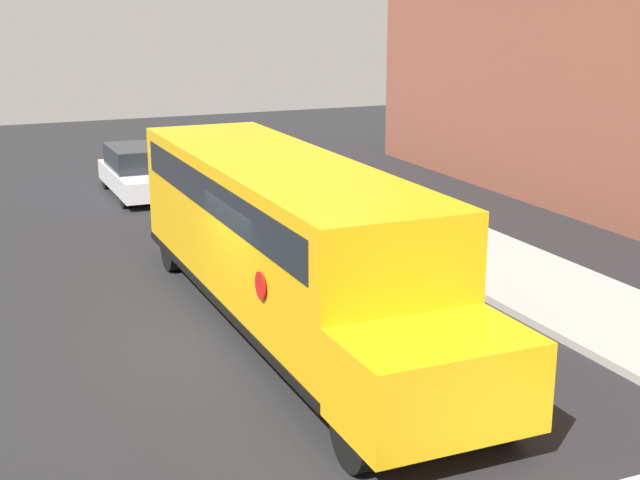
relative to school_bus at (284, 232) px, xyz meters
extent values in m
plane|color=black|center=(0.65, -0.97, -1.73)|extent=(60.00, 60.00, 0.00)
cube|color=#9E9E99|center=(0.65, 5.53, -1.65)|extent=(44.00, 3.00, 0.15)
cube|color=#EAA80F|center=(-0.34, 0.00, -0.01)|extent=(9.74, 2.50, 2.53)
cube|color=#EAA80F|center=(5.34, 0.00, -0.67)|extent=(1.62, 2.50, 1.21)
cube|color=black|center=(-0.34, 0.00, -1.20)|extent=(9.74, 2.54, 0.16)
cube|color=black|center=(-0.34, 0.00, 0.70)|extent=(8.96, 2.53, 0.64)
cylinder|color=red|center=(2.34, -1.29, -0.14)|extent=(0.44, 0.02, 0.44)
cylinder|color=black|center=(5.26, 1.08, -1.23)|extent=(1.00, 0.30, 1.00)
cylinder|color=black|center=(5.26, -1.08, -1.23)|extent=(1.00, 0.30, 1.00)
cylinder|color=black|center=(-4.01, 1.08, -1.23)|extent=(1.00, 0.30, 1.00)
cylinder|color=black|center=(-4.01, -1.08, -1.23)|extent=(1.00, 0.30, 1.00)
cube|color=silver|center=(-11.81, -0.06, -1.22)|extent=(4.34, 1.76, 0.58)
cube|color=#1E2328|center=(-12.07, -0.06, -0.60)|extent=(2.43, 1.62, 0.65)
cylinder|color=black|center=(-10.38, 0.70, -1.41)|extent=(0.64, 0.22, 0.64)
cylinder|color=black|center=(-10.38, -0.82, -1.41)|extent=(0.64, 0.22, 0.64)
cylinder|color=black|center=(-13.25, 0.70, -1.41)|extent=(0.64, 0.22, 0.64)
cylinder|color=black|center=(-13.25, -0.82, -1.41)|extent=(0.64, 0.22, 0.64)
camera|label=1|loc=(14.41, -5.52, 4.08)|focal=50.00mm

